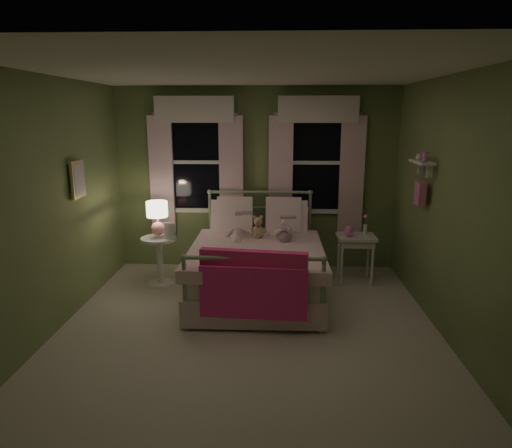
{
  "coord_description": "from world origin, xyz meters",
  "views": [
    {
      "loc": [
        0.27,
        -4.42,
        2.21
      ],
      "look_at": [
        0.06,
        0.61,
        1.0
      ],
      "focal_mm": 32.0,
      "sensor_mm": 36.0,
      "label": 1
    }
  ],
  "objects_px": {
    "nightstand_left": "(159,254)",
    "child_left": "(237,211)",
    "bed": "(257,266)",
    "table_lamp": "(157,215)",
    "child_right": "(280,214)",
    "nightstand_right": "(356,243)",
    "teddy_bear": "(258,229)"
  },
  "relations": [
    {
      "from": "bed",
      "to": "nightstand_right",
      "type": "bearing_deg",
      "value": 21.19
    },
    {
      "from": "child_right",
      "to": "nightstand_right",
      "type": "relative_size",
      "value": 1.2
    },
    {
      "from": "bed",
      "to": "teddy_bear",
      "type": "relative_size",
      "value": 6.84
    },
    {
      "from": "child_right",
      "to": "teddy_bear",
      "type": "bearing_deg",
      "value": 21.26
    },
    {
      "from": "child_right",
      "to": "teddy_bear",
      "type": "distance_m",
      "value": 0.36
    },
    {
      "from": "teddy_bear",
      "to": "table_lamp",
      "type": "xyz_separation_m",
      "value": [
        -1.3,
        0.03,
        0.16
      ]
    },
    {
      "from": "bed",
      "to": "nightstand_left",
      "type": "distance_m",
      "value": 1.33
    },
    {
      "from": "child_left",
      "to": "nightstand_right",
      "type": "xyz_separation_m",
      "value": [
        1.58,
        0.08,
        -0.43
      ]
    },
    {
      "from": "table_lamp",
      "to": "child_right",
      "type": "bearing_deg",
      "value": 4.51
    },
    {
      "from": "nightstand_right",
      "to": "child_left",
      "type": "bearing_deg",
      "value": -177.05
    },
    {
      "from": "nightstand_left",
      "to": "table_lamp",
      "type": "relative_size",
      "value": 1.44
    },
    {
      "from": "child_left",
      "to": "table_lamp",
      "type": "bearing_deg",
      "value": 5.14
    },
    {
      "from": "bed",
      "to": "child_right",
      "type": "relative_size",
      "value": 2.64
    },
    {
      "from": "nightstand_left",
      "to": "nightstand_right",
      "type": "relative_size",
      "value": 1.02
    },
    {
      "from": "bed",
      "to": "table_lamp",
      "type": "distance_m",
      "value": 1.45
    },
    {
      "from": "child_right",
      "to": "table_lamp",
      "type": "relative_size",
      "value": 1.71
    },
    {
      "from": "child_left",
      "to": "table_lamp",
      "type": "height_order",
      "value": "child_left"
    },
    {
      "from": "teddy_bear",
      "to": "nightstand_left",
      "type": "bearing_deg",
      "value": 178.51
    },
    {
      "from": "bed",
      "to": "child_right",
      "type": "distance_m",
      "value": 0.76
    },
    {
      "from": "child_right",
      "to": "teddy_bear",
      "type": "height_order",
      "value": "child_right"
    },
    {
      "from": "child_left",
      "to": "bed",
      "type": "bearing_deg",
      "value": 121.78
    },
    {
      "from": "child_left",
      "to": "nightstand_right",
      "type": "distance_m",
      "value": 1.64
    },
    {
      "from": "table_lamp",
      "to": "nightstand_right",
      "type": "distance_m",
      "value": 2.64
    },
    {
      "from": "bed",
      "to": "child_left",
      "type": "height_order",
      "value": "child_left"
    },
    {
      "from": "bed",
      "to": "table_lamp",
      "type": "height_order",
      "value": "bed"
    },
    {
      "from": "nightstand_left",
      "to": "nightstand_right",
      "type": "height_order",
      "value": "same"
    },
    {
      "from": "teddy_bear",
      "to": "table_lamp",
      "type": "bearing_deg",
      "value": 178.51
    },
    {
      "from": "nightstand_left",
      "to": "child_left",
      "type": "bearing_deg",
      "value": 6.96
    },
    {
      "from": "nightstand_left",
      "to": "table_lamp",
      "type": "distance_m",
      "value": 0.54
    },
    {
      "from": "child_right",
      "to": "bed",
      "type": "bearing_deg",
      "value": 48.16
    },
    {
      "from": "nightstand_left",
      "to": "child_right",
      "type": "bearing_deg",
      "value": 4.51
    },
    {
      "from": "nightstand_left",
      "to": "teddy_bear",
      "type": "bearing_deg",
      "value": -1.49
    }
  ]
}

